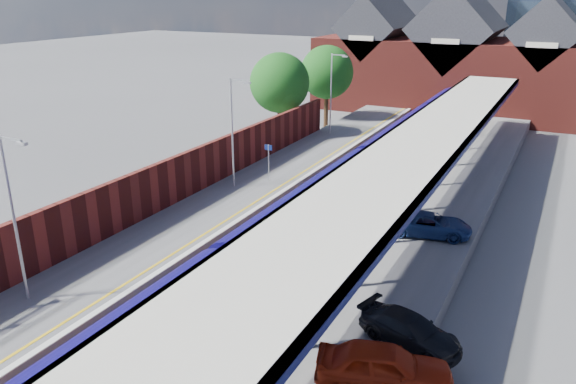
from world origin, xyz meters
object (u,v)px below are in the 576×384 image
Objects in this scene: lamp_post_d at (332,89)px; parked_car_red at (384,367)px; parked_car_dark at (410,330)px; platform_sign at (269,156)px; lamp_post_c at (234,126)px; train at (370,171)px; parked_car_blue at (430,224)px; lamp_post_b at (15,210)px.

lamp_post_d reaches higher than parked_car_red.
parked_car_dark is (14.86, -27.88, -3.43)m from lamp_post_d.
parked_car_dark is (13.50, -13.88, -1.13)m from platform_sign.
lamp_post_c is 1.00× the size of lamp_post_d.
parked_car_dark is (0.12, 2.67, -0.18)m from parked_car_red.
parked_car_red is (6.89, -18.40, -0.38)m from train.
train reaches higher than parked_car_blue.
lamp_post_b is 1.60× the size of parked_car_red.
lamp_post_d is (-7.86, 12.16, 2.87)m from train.
parked_car_red is 12.71m from parked_car_blue.
lamp_post_d is 31.78m from parked_car_dark.
parked_car_blue is (-1.59, 12.61, -0.15)m from parked_car_red.
train is at bearing 15.80° from platform_sign.
platform_sign reaches higher than parked_car_red.
lamp_post_c reaches higher than parked_car_dark.
train is 17.02× the size of parked_car_dark.
parked_car_red is 1.13× the size of parked_car_dark.
train is 9.41× the size of lamp_post_c.
lamp_post_c and lamp_post_d have the same top height.
lamp_post_b is 1.00× the size of lamp_post_c.
lamp_post_b reaches higher than platform_sign.
parked_car_dark is at bearing 177.78° from parked_car_blue.
lamp_post_d is (0.00, 16.00, 0.00)m from lamp_post_c.
lamp_post_b reaches higher than train.
lamp_post_d is at bearing 8.66° from parked_car_red.
lamp_post_c is 1.64× the size of parked_car_blue.
parked_car_red is at bearing 175.20° from parked_car_blue.
lamp_post_c is at bearing 90.00° from lamp_post_b.
train is 26.36× the size of platform_sign.
train reaches higher than parked_car_dark.
parked_car_dark is (7.01, -15.72, -0.56)m from train.
parked_car_blue is at bearing 46.90° from lamp_post_b.
lamp_post_b reaches higher than parked_car_dark.
train is 17.22m from parked_car_dark.
parked_car_dark is at bearing -61.94° from lamp_post_d.
lamp_post_c is 20.97m from parked_car_red.
lamp_post_d is 1.64× the size of parked_car_blue.
lamp_post_c is 16.00m from lamp_post_d.
parked_car_dark is at bearing -38.65° from lamp_post_c.
platform_sign is at bearing -164.20° from train.
train is 9.20m from lamp_post_c.
platform_sign is 0.57× the size of parked_car_red.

